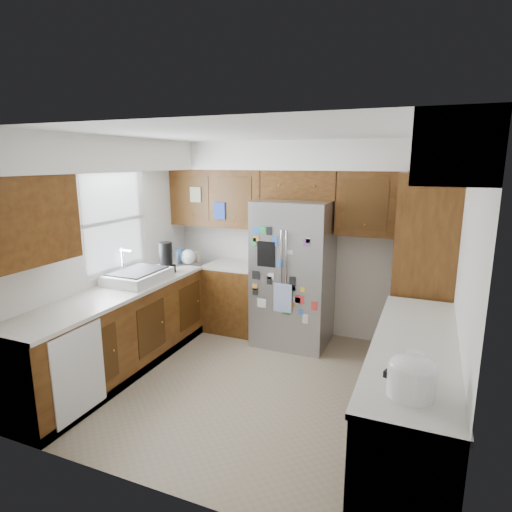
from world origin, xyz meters
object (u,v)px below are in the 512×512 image
at_px(fridge, 293,273).
at_px(rice_cooker, 412,375).
at_px(pantry, 424,272).
at_px(paper_towel, 413,371).

height_order(fridge, rice_cooker, fridge).
bearing_deg(rice_cooker, fridge, 121.31).
distance_m(fridge, rice_cooker, 2.89).
bearing_deg(fridge, pantry, -2.06).
height_order(rice_cooker, paper_towel, rice_cooker).
distance_m(rice_cooker, paper_towel, 0.07).
xyz_separation_m(fridge, paper_towel, (1.51, -2.40, 0.14)).
height_order(pantry, fridge, pantry).
height_order(fridge, paper_towel, fridge).
bearing_deg(paper_towel, pantry, 90.14).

